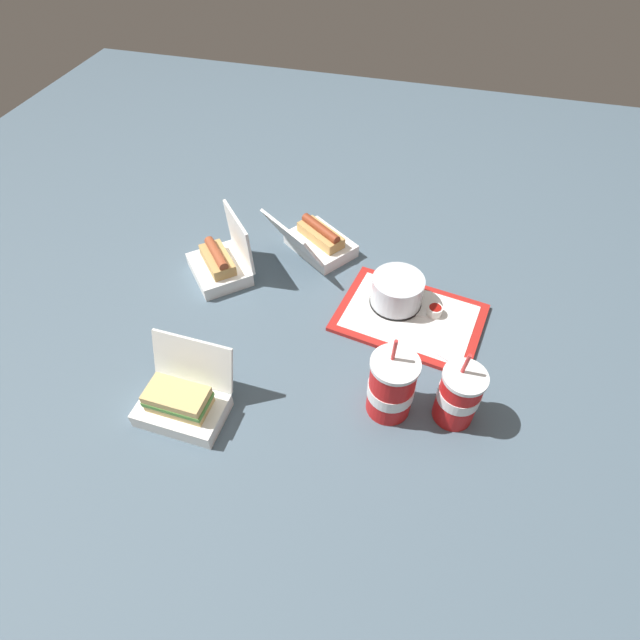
{
  "coord_description": "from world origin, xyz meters",
  "views": [
    {
      "loc": [
        -0.22,
        0.8,
        0.98
      ],
      "look_at": [
        -0.0,
        -0.01,
        0.05
      ],
      "focal_mm": 28.0,
      "sensor_mm": 36.0,
      "label": 1
    }
  ],
  "objects_px": {
    "food_tray": "(410,317)",
    "clamshell_hotdog_corner": "(221,263)",
    "soda_cup_back": "(391,386)",
    "ketchup_cup": "(435,310)",
    "clamshell_hotdog_back": "(317,241)",
    "cake_container": "(397,292)",
    "soda_cup_corner": "(459,396)",
    "plastic_fork": "(433,349)",
    "clamshell_sandwich_front": "(182,401)"
  },
  "relations": [
    {
      "from": "clamshell_sandwich_front",
      "to": "soda_cup_back",
      "type": "bearing_deg",
      "value": -163.23
    },
    {
      "from": "ketchup_cup",
      "to": "clamshell_sandwich_front",
      "type": "xyz_separation_m",
      "value": [
        0.51,
        0.44,
        0.02
      ]
    },
    {
      "from": "soda_cup_back",
      "to": "clamshell_sandwich_front",
      "type": "bearing_deg",
      "value": 16.77
    },
    {
      "from": "soda_cup_back",
      "to": "food_tray",
      "type": "bearing_deg",
      "value": -91.68
    },
    {
      "from": "clamshell_hotdog_corner",
      "to": "cake_container",
      "type": "bearing_deg",
      "value": -179.8
    },
    {
      "from": "ketchup_cup",
      "to": "clamshell_hotdog_corner",
      "type": "distance_m",
      "value": 0.61
    },
    {
      "from": "clamshell_hotdog_back",
      "to": "food_tray",
      "type": "bearing_deg",
      "value": 146.74
    },
    {
      "from": "clamshell_hotdog_corner",
      "to": "plastic_fork",
      "type": "bearing_deg",
      "value": 167.51
    },
    {
      "from": "soda_cup_corner",
      "to": "soda_cup_back",
      "type": "relative_size",
      "value": 0.93
    },
    {
      "from": "cake_container",
      "to": "soda_cup_back",
      "type": "height_order",
      "value": "soda_cup_back"
    },
    {
      "from": "ketchup_cup",
      "to": "soda_cup_corner",
      "type": "bearing_deg",
      "value": 104.54
    },
    {
      "from": "cake_container",
      "to": "soda_cup_corner",
      "type": "bearing_deg",
      "value": 120.75
    },
    {
      "from": "food_tray",
      "to": "clamshell_hotdog_corner",
      "type": "relative_size",
      "value": 1.78
    },
    {
      "from": "food_tray",
      "to": "clamshell_hotdog_corner",
      "type": "xyz_separation_m",
      "value": [
        0.55,
        -0.04,
        0.04
      ]
    },
    {
      "from": "cake_container",
      "to": "soda_cup_back",
      "type": "distance_m",
      "value": 0.33
    },
    {
      "from": "plastic_fork",
      "to": "soda_cup_corner",
      "type": "xyz_separation_m",
      "value": [
        -0.06,
        0.17,
        0.06
      ]
    },
    {
      "from": "ketchup_cup",
      "to": "clamshell_hotdog_back",
      "type": "bearing_deg",
      "value": -25.87
    },
    {
      "from": "food_tray",
      "to": "clamshell_hotdog_back",
      "type": "relative_size",
      "value": 1.45
    },
    {
      "from": "clamshell_sandwich_front",
      "to": "soda_cup_back",
      "type": "relative_size",
      "value": 0.87
    },
    {
      "from": "clamshell_hotdog_back",
      "to": "soda_cup_corner",
      "type": "distance_m",
      "value": 0.65
    },
    {
      "from": "clamshell_sandwich_front",
      "to": "soda_cup_back",
      "type": "xyz_separation_m",
      "value": [
        -0.44,
        -0.13,
        0.04
      ]
    },
    {
      "from": "cake_container",
      "to": "clamshell_hotdog_corner",
      "type": "xyz_separation_m",
      "value": [
        0.5,
        0.0,
        -0.01
      ]
    },
    {
      "from": "clamshell_hotdog_back",
      "to": "soda_cup_back",
      "type": "xyz_separation_m",
      "value": [
        -0.3,
        0.49,
        0.04
      ]
    },
    {
      "from": "ketchup_cup",
      "to": "food_tray",
      "type": "bearing_deg",
      "value": 21.41
    },
    {
      "from": "plastic_fork",
      "to": "soda_cup_back",
      "type": "height_order",
      "value": "soda_cup_back"
    },
    {
      "from": "clamshell_sandwich_front",
      "to": "soda_cup_corner",
      "type": "distance_m",
      "value": 0.6
    },
    {
      "from": "soda_cup_back",
      "to": "cake_container",
      "type": "bearing_deg",
      "value": -83.44
    },
    {
      "from": "plastic_fork",
      "to": "ketchup_cup",
      "type": "bearing_deg",
      "value": -57.05
    },
    {
      "from": "clamshell_sandwich_front",
      "to": "soda_cup_corner",
      "type": "height_order",
      "value": "soda_cup_corner"
    },
    {
      "from": "ketchup_cup",
      "to": "plastic_fork",
      "type": "height_order",
      "value": "ketchup_cup"
    },
    {
      "from": "clamshell_hotdog_corner",
      "to": "soda_cup_back",
      "type": "xyz_separation_m",
      "value": [
        -0.54,
        0.32,
        0.04
      ]
    },
    {
      "from": "plastic_fork",
      "to": "clamshell_hotdog_corner",
      "type": "height_order",
      "value": "clamshell_hotdog_corner"
    },
    {
      "from": "plastic_fork",
      "to": "clamshell_sandwich_front",
      "type": "height_order",
      "value": "clamshell_sandwich_front"
    },
    {
      "from": "food_tray",
      "to": "plastic_fork",
      "type": "xyz_separation_m",
      "value": [
        -0.07,
        0.1,
        0.01
      ]
    },
    {
      "from": "clamshell_hotdog_corner",
      "to": "clamshell_sandwich_front",
      "type": "xyz_separation_m",
      "value": [
        -0.1,
        0.45,
        0.0
      ]
    },
    {
      "from": "ketchup_cup",
      "to": "soda_cup_back",
      "type": "distance_m",
      "value": 0.32
    },
    {
      "from": "cake_container",
      "to": "clamshell_hotdog_corner",
      "type": "relative_size",
      "value": 0.61
    },
    {
      "from": "plastic_fork",
      "to": "soda_cup_corner",
      "type": "bearing_deg",
      "value": 139.43
    },
    {
      "from": "cake_container",
      "to": "soda_cup_back",
      "type": "relative_size",
      "value": 0.61
    },
    {
      "from": "cake_container",
      "to": "clamshell_hotdog_corner",
      "type": "height_order",
      "value": "clamshell_hotdog_corner"
    },
    {
      "from": "clamshell_hotdog_corner",
      "to": "soda_cup_corner",
      "type": "distance_m",
      "value": 0.75
    },
    {
      "from": "soda_cup_corner",
      "to": "ketchup_cup",
      "type": "bearing_deg",
      "value": -75.46
    },
    {
      "from": "ketchup_cup",
      "to": "plastic_fork",
      "type": "distance_m",
      "value": 0.12
    },
    {
      "from": "clamshell_hotdog_back",
      "to": "plastic_fork",
      "type": "bearing_deg",
      "value": 141.42
    },
    {
      "from": "ketchup_cup",
      "to": "plastic_fork",
      "type": "bearing_deg",
      "value": 94.84
    },
    {
      "from": "cake_container",
      "to": "plastic_fork",
      "type": "bearing_deg",
      "value": 130.02
    },
    {
      "from": "food_tray",
      "to": "ketchup_cup",
      "type": "bearing_deg",
      "value": -158.59
    },
    {
      "from": "cake_container",
      "to": "clamshell_hotdog_back",
      "type": "relative_size",
      "value": 0.5
    },
    {
      "from": "food_tray",
      "to": "cake_container",
      "type": "bearing_deg",
      "value": -39.95
    },
    {
      "from": "cake_container",
      "to": "clamshell_hotdog_back",
      "type": "bearing_deg",
      "value": -31.99
    }
  ]
}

